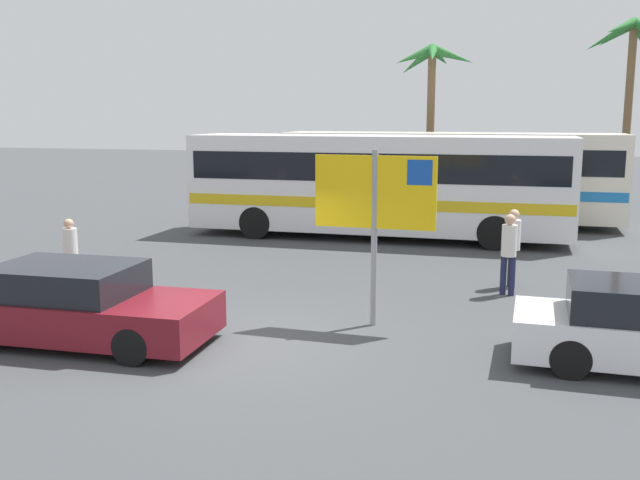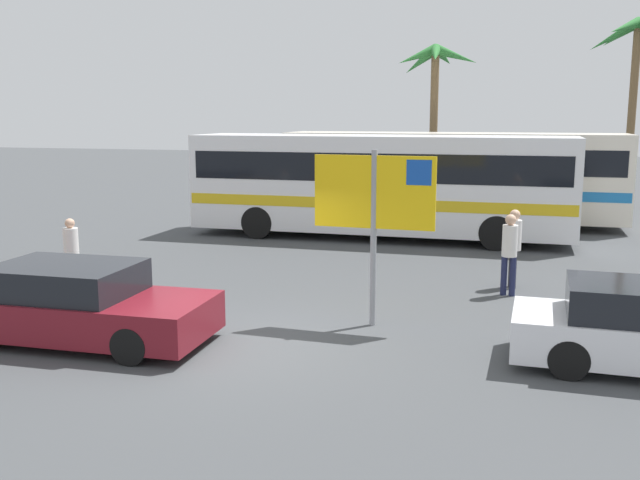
% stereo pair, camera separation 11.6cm
% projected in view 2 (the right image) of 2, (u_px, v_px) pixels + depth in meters
% --- Properties ---
extents(ground, '(120.00, 120.00, 0.00)m').
position_uv_depth(ground, '(237.00, 345.00, 11.95)').
color(ground, '#424447').
extents(bus_front_coach, '(11.65, 2.62, 3.17)m').
position_uv_depth(bus_front_coach, '(380.00, 181.00, 22.06)').
color(bus_front_coach, white).
rests_on(bus_front_coach, ground).
extents(bus_rear_coach, '(11.65, 2.62, 3.17)m').
position_uv_depth(bus_rear_coach, '(451.00, 173.00, 25.03)').
color(bus_rear_coach, silver).
rests_on(bus_rear_coach, ground).
extents(ferry_sign, '(2.20, 0.14, 3.20)m').
position_uv_depth(ferry_sign, '(377.00, 199.00, 12.68)').
color(ferry_sign, gray).
rests_on(ferry_sign, ground).
extents(car_maroon, '(4.51, 2.00, 1.32)m').
position_uv_depth(car_maroon, '(77.00, 304.00, 12.09)').
color(car_maroon, maroon).
rests_on(car_maroon, ground).
extents(pedestrian_by_bus, '(0.32, 0.32, 1.75)m').
position_uv_depth(pedestrian_by_bus, '(509.00, 248.00, 15.06)').
color(pedestrian_by_bus, '#1E2347').
rests_on(pedestrian_by_bus, ground).
extents(pedestrian_crossing_lot, '(0.32, 0.32, 1.60)m').
position_uv_depth(pedestrian_crossing_lot, '(71.00, 249.00, 15.48)').
color(pedestrian_crossing_lot, '#4C4C51').
rests_on(pedestrian_crossing_lot, ground).
extents(pedestrian_near_sign, '(0.32, 0.32, 1.76)m').
position_uv_depth(pedestrian_near_sign, '(514.00, 242.00, 15.74)').
color(pedestrian_near_sign, '#2D2D33').
rests_on(pedestrian_near_sign, ground).
extents(palm_tree_seaside, '(3.82, 3.58, 7.64)m').
position_uv_depth(palm_tree_seaside, '(636.00, 54.00, 28.62)').
color(palm_tree_seaside, brown).
rests_on(palm_tree_seaside, ground).
extents(palm_tree_inland, '(3.19, 3.39, 6.56)m').
position_uv_depth(palm_tree_inland, '(434.00, 78.00, 28.43)').
color(palm_tree_inland, brown).
rests_on(palm_tree_inland, ground).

